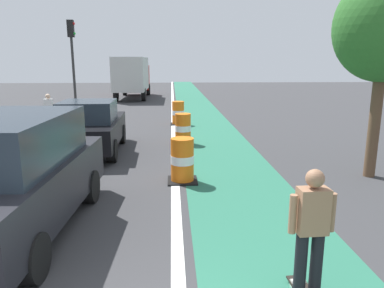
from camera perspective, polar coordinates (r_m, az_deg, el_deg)
name	(u,v)px	position (r m, az deg, el deg)	size (l,w,h in m)	color
bike_lane_strip	(211,134)	(14.85, 2.93, 1.50)	(2.50, 80.00, 0.01)	#286B51
lane_divider_stripe	(174,135)	(14.77, -2.87, 1.44)	(0.20, 80.00, 0.01)	silver
skateboarder_on_lane	(311,232)	(4.70, 18.09, -12.92)	(0.57, 0.81, 1.69)	black
parked_suv_nearest	(15,176)	(6.79, -25.95, -4.48)	(2.09, 4.69, 2.04)	black
parked_sedan_second	(90,127)	(12.19, -15.64, 2.53)	(2.01, 4.15, 1.70)	black
traffic_barrel_front	(182,161)	(8.93, -1.52, -2.61)	(0.73, 0.73, 1.09)	orange
traffic_barrel_mid	(183,129)	(13.11, -1.42, 2.35)	(0.73, 0.73, 1.09)	orange
traffic_barrel_back	(178,113)	(17.18, -2.17, 4.83)	(0.73, 0.73, 1.09)	orange
delivery_truck_down_block	(132,75)	(30.09, -9.29, 10.58)	(2.40, 7.61, 3.23)	beige
traffic_light_corner	(72,50)	(21.68, -18.21, 13.73)	(0.41, 0.32, 5.10)	#2D2D2D
pedestrian_crossing	(49,112)	(16.25, -21.42, 4.68)	(0.34, 0.20, 1.61)	#33333D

